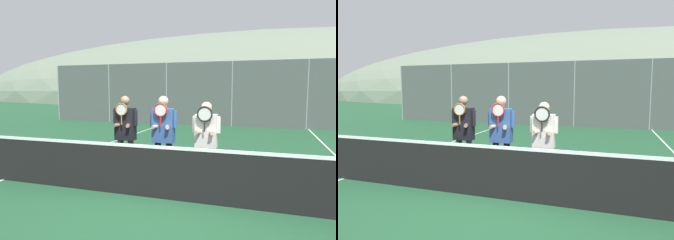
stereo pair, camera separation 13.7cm
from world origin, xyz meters
The scene contains 12 objects.
ground_plane centered at (0.00, 0.00, 0.00)m, with size 120.00×120.00×0.00m, color #1E4C2D.
hill_distant centered at (0.00, 56.94, 0.00)m, with size 121.25×67.36×23.58m.
clubhouse_building centered at (1.40, 18.83, 1.68)m, with size 18.33×5.50×3.32m.
fence_back centered at (0.00, 10.84, 1.69)m, with size 21.45×0.06×3.37m.
tennis_net centered at (0.00, 0.00, 0.50)m, with size 9.94×0.09×1.07m.
court_line_left_sideline centered at (-3.69, 3.00, 0.00)m, with size 0.05×16.00×0.01m, color white.
player_leftmost centered at (-1.18, 0.86, 1.06)m, with size 0.56×0.34×1.82m.
player_center_left centered at (-0.30, 0.83, 1.07)m, with size 0.58×0.34×1.82m.
player_center_right centered at (0.58, 0.84, 1.02)m, with size 0.56×0.34×1.72m.
car_far_left centered at (-6.52, 13.24, 0.86)m, with size 4.35×1.97×1.67m.
car_left_of_center centered at (-1.69, 12.79, 0.92)m, with size 4.26×1.94×1.82m.
car_center centered at (3.19, 13.02, 0.94)m, with size 4.46×2.09×1.86m.
Camera 1 is at (1.67, -4.91, 1.98)m, focal length 32.00 mm.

